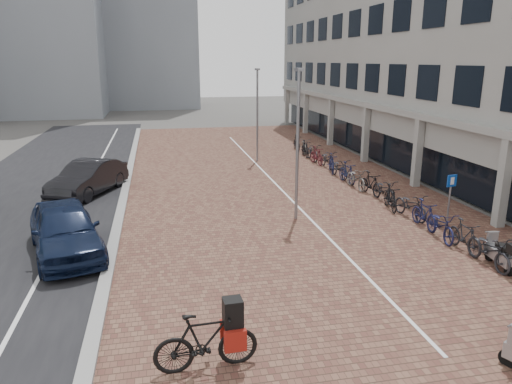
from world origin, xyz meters
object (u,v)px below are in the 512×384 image
object	(u,v)px
car_dark	(88,178)
parking_sign	(450,194)
scooter_front	(500,253)
car_navy	(65,229)
hero_bike	(206,340)

from	to	relation	value
car_dark	parking_sign	world-z (taller)	parking_sign
car_dark	scooter_front	xyz separation A→B (m)	(13.02, -11.05, -0.27)
car_dark	parking_sign	bearing A→B (deg)	-5.21
car_navy	hero_bike	xyz separation A→B (m)	(3.77, -6.85, -0.17)
car_navy	car_dark	distance (m)	7.25
car_dark	hero_bike	world-z (taller)	car_dark
scooter_front	car_dark	bearing A→B (deg)	147.39
car_dark	parking_sign	size ratio (longest dim) A/B	2.26
car_navy	scooter_front	distance (m)	13.38
scooter_front	parking_sign	xyz separation A→B (m)	(0.44, 3.38, 0.85)
car_navy	scooter_front	xyz separation A→B (m)	(12.82, -3.80, -0.33)
car_dark	parking_sign	distance (m)	15.50
hero_bike	scooter_front	bearing A→B (deg)	-74.06
car_navy	hero_bike	distance (m)	7.82
car_dark	hero_bike	bearing A→B (deg)	-49.80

